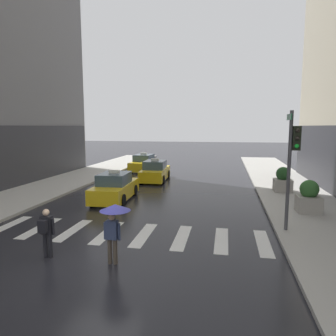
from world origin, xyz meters
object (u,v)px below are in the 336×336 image
taxi_third (144,164)px  planter_mid_block (283,180)px  taxi_lead (115,188)px  pedestrian_with_umbrella (114,218)px  traffic_light_pole (292,154)px  planter_near_corner (309,198)px  taxi_second (155,172)px  pedestrian_with_backpack (46,229)px

taxi_third → planter_mid_block: (11.55, -8.41, 0.15)m
taxi_lead → pedestrian_with_umbrella: (3.05, -8.21, 0.79)m
traffic_light_pole → planter_near_corner: size_ratio=3.00×
taxi_second → pedestrian_with_umbrella: bearing=-81.7°
taxi_third → planter_near_corner: (11.93, -13.31, 0.15)m
pedestrian_with_backpack → planter_mid_block: size_ratio=1.03×
taxi_third → pedestrian_with_umbrella: bearing=-77.4°
traffic_light_pole → pedestrian_with_umbrella: traffic_light_pole is taller
pedestrian_with_umbrella → planter_mid_block: (7.04, 11.85, -0.64)m
taxi_second → pedestrian_with_backpack: size_ratio=2.79×
taxi_second → taxi_lead: bearing=-97.1°
pedestrian_with_backpack → planter_near_corner: 11.99m
taxi_third → pedestrian_with_umbrella: (4.51, -20.26, 0.79)m
taxi_second → planter_near_corner: taxi_second is taller
taxi_lead → taxi_second: bearing=82.9°
traffic_light_pole → pedestrian_with_backpack: size_ratio=2.91×
taxi_second → pedestrian_with_umbrella: 15.26m
pedestrian_with_backpack → traffic_light_pole: bearing=25.5°
traffic_light_pole → taxi_lead: 10.25m
taxi_lead → planter_mid_block: 10.72m
taxi_second → taxi_third: 5.68m
taxi_third → planter_near_corner: size_ratio=2.89×
traffic_light_pole → pedestrian_with_umbrella: 7.37m
traffic_light_pole → pedestrian_with_backpack: traffic_light_pole is taller
taxi_lead → taxi_third: same height
pedestrian_with_backpack → taxi_third: bearing=96.1°
pedestrian_with_backpack → planter_near_corner: planter_near_corner is taller
traffic_light_pole → taxi_lead: traffic_light_pole is taller
taxi_lead → pedestrian_with_umbrella: bearing=-69.6°
traffic_light_pole → taxi_lead: bearing=154.9°
taxi_second → pedestrian_with_backpack: bearing=-90.7°
pedestrian_with_umbrella → planter_near_corner: bearing=43.1°
taxi_second → pedestrian_with_umbrella: size_ratio=2.37×
pedestrian_with_umbrella → planter_mid_block: bearing=59.3°
taxi_lead → planter_near_corner: (10.46, -1.26, 0.15)m
traffic_light_pole → planter_mid_block: bearing=82.1°
taxi_second → planter_mid_block: (9.23, -3.23, 0.15)m
taxi_third → pedestrian_with_backpack: taxi_third is taller
taxi_lead → planter_mid_block: bearing=19.9°
taxi_lead → taxi_third: (-1.47, 12.05, 0.00)m
taxi_lead → taxi_third: 12.14m
taxi_lead → taxi_second: size_ratio=1.00×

